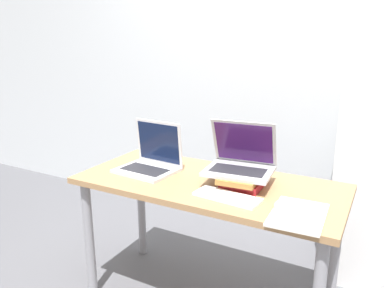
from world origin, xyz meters
name	(u,v)px	position (x,y,z in m)	size (l,w,h in m)	color
wall_back	(276,46)	(0.00, 1.35, 1.35)	(8.00, 0.05, 2.70)	silver
desk	(208,198)	(0.00, 0.30, 0.61)	(1.32, 0.60, 0.70)	#9E754C
laptop_left	(151,161)	(-0.35, 0.31, 0.76)	(0.32, 0.27, 0.26)	silver
book_stack	(243,179)	(0.17, 0.33, 0.74)	(0.21, 0.28, 0.06)	maroon
laptop_on_books	(241,161)	(0.15, 0.35, 0.82)	(0.34, 0.28, 0.25)	#B2B2B7
wireless_keyboard	(227,197)	(0.17, 0.15, 0.71)	(0.31, 0.15, 0.01)	white
mouse	(281,205)	(0.41, 0.16, 0.72)	(0.06, 0.10, 0.03)	#B2B2B7
notepad	(298,215)	(0.48, 0.12, 0.71)	(0.22, 0.30, 0.01)	white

